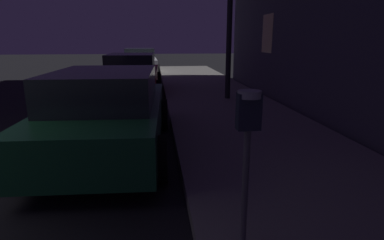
{
  "coord_description": "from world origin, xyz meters",
  "views": [
    {
      "loc": [
        3.67,
        -3.35,
        1.93
      ],
      "look_at": [
        4.11,
        0.35,
        0.96
      ],
      "focal_mm": 29.11,
      "sensor_mm": 36.0,
      "label": 1
    }
  ],
  "objects_px": {
    "car_green": "(108,112)",
    "car_white": "(140,61)",
    "parking_meter": "(248,131)",
    "car_red": "(132,74)"
  },
  "relations": [
    {
      "from": "car_red",
      "to": "car_white",
      "type": "distance_m",
      "value": 6.79
    },
    {
      "from": "car_green",
      "to": "parking_meter",
      "type": "bearing_deg",
      "value": -62.37
    },
    {
      "from": "car_green",
      "to": "car_red",
      "type": "distance_m",
      "value": 5.97
    },
    {
      "from": "parking_meter",
      "to": "car_red",
      "type": "height_order",
      "value": "parking_meter"
    },
    {
      "from": "car_green",
      "to": "car_white",
      "type": "xyz_separation_m",
      "value": [
        0.0,
        12.76,
        -0.0
      ]
    },
    {
      "from": "parking_meter",
      "to": "car_green",
      "type": "height_order",
      "value": "parking_meter"
    },
    {
      "from": "car_green",
      "to": "car_red",
      "type": "relative_size",
      "value": 1.06
    },
    {
      "from": "car_white",
      "to": "parking_meter",
      "type": "bearing_deg",
      "value": -84.35
    },
    {
      "from": "car_red",
      "to": "car_white",
      "type": "xyz_separation_m",
      "value": [
        0.0,
        6.79,
        -0.01
      ]
    },
    {
      "from": "parking_meter",
      "to": "car_white",
      "type": "xyz_separation_m",
      "value": [
        -1.56,
        15.74,
        -0.49
      ]
    }
  ]
}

